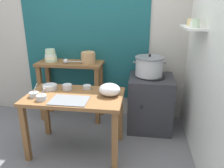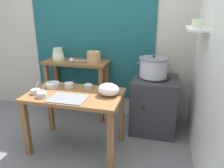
% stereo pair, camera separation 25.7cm
% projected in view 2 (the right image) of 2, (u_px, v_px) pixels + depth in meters
% --- Properties ---
extents(ground_plane, '(9.00, 9.00, 0.00)m').
position_uv_depth(ground_plane, '(79.00, 148.00, 2.77)').
color(ground_plane, slate).
extents(wall_back, '(4.40, 0.12, 2.60)m').
position_uv_depth(wall_back, '(108.00, 32.00, 3.32)').
color(wall_back, '#B2ADA3').
rests_on(wall_back, ground).
extents(wall_right, '(0.30, 3.20, 2.60)m').
position_uv_depth(wall_right, '(212.00, 46.00, 2.20)').
color(wall_right, silver).
rests_on(wall_right, ground).
extents(prep_table, '(1.10, 0.66, 0.72)m').
position_uv_depth(prep_table, '(75.00, 102.00, 2.60)').
color(prep_table, brown).
rests_on(prep_table, ground).
extents(back_shelf_table, '(0.96, 0.40, 0.90)m').
position_uv_depth(back_shelf_table, '(77.00, 75.00, 3.38)').
color(back_shelf_table, brown).
rests_on(back_shelf_table, ground).
extents(stove_block, '(0.60, 0.61, 0.78)m').
position_uv_depth(stove_block, '(154.00, 104.00, 3.09)').
color(stove_block, '#2D2D33').
rests_on(stove_block, ground).
extents(steamer_pot, '(0.44, 0.39, 0.30)m').
position_uv_depth(steamer_pot, '(153.00, 67.00, 2.94)').
color(steamer_pot, '#B7BABF').
rests_on(steamer_pot, stove_block).
extents(clay_pot, '(0.21, 0.21, 0.18)m').
position_uv_depth(clay_pot, '(94.00, 57.00, 3.22)').
color(clay_pot, tan).
rests_on(clay_pot, back_shelf_table).
extents(bowl_stack_enamel, '(0.18, 0.18, 0.18)m').
position_uv_depth(bowl_stack_enamel, '(58.00, 55.00, 3.36)').
color(bowl_stack_enamel, '#B7D1AD').
rests_on(bowl_stack_enamel, back_shelf_table).
extents(ladle, '(0.28, 0.07, 0.07)m').
position_uv_depth(ladle, '(72.00, 60.00, 3.21)').
color(ladle, '#B7BABF').
rests_on(ladle, back_shelf_table).
extents(serving_tray, '(0.40, 0.28, 0.01)m').
position_uv_depth(serving_tray, '(68.00, 99.00, 2.41)').
color(serving_tray, slate).
rests_on(serving_tray, prep_table).
extents(plastic_bag, '(0.24, 0.20, 0.15)m').
position_uv_depth(plastic_bag, '(109.00, 90.00, 2.48)').
color(plastic_bag, white).
rests_on(plastic_bag, prep_table).
extents(prep_bowl_0, '(0.11, 0.11, 0.07)m').
position_uv_depth(prep_bowl_0, '(69.00, 85.00, 2.73)').
color(prep_bowl_0, '#B7BABF').
rests_on(prep_bowl_0, prep_table).
extents(prep_bowl_1, '(0.17, 0.17, 0.06)m').
position_uv_depth(prep_bowl_1, '(53.00, 85.00, 2.76)').
color(prep_bowl_1, '#B7BABF').
rests_on(prep_bowl_1, prep_table).
extents(prep_bowl_2, '(0.10, 0.10, 0.05)m').
position_uv_depth(prep_bowl_2, '(88.00, 86.00, 2.73)').
color(prep_bowl_2, '#B7BABF').
rests_on(prep_bowl_2, prep_table).
extents(prep_bowl_3, '(0.11, 0.11, 0.14)m').
position_uv_depth(prep_bowl_3, '(42.00, 95.00, 2.45)').
color(prep_bowl_3, '#B7BABF').
rests_on(prep_bowl_3, prep_table).
extents(prep_bowl_4, '(0.10, 0.10, 0.16)m').
position_uv_depth(prep_bowl_4, '(36.00, 91.00, 2.54)').
color(prep_bowl_4, '#B7BABF').
rests_on(prep_bowl_4, prep_table).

